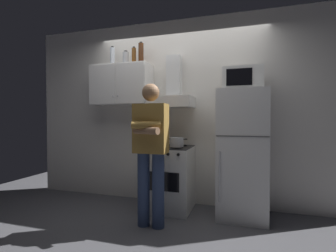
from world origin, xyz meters
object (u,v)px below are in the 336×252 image
(person_standing, at_px, (151,148))
(bottle_vodka_clear, at_px, (112,57))
(cooking_pot, at_px, (177,142))
(microwave, at_px, (243,79))
(refrigerator, at_px, (242,154))
(bottle_canister_steel, at_px, (126,59))
(stove_oven, at_px, (170,178))
(range_hood, at_px, (172,94))
(upper_cabinet, at_px, (121,85))
(bottle_rum_dark, at_px, (141,53))
(bottle_beer_brown, at_px, (134,56))

(person_standing, relative_size, bottle_vodka_clear, 5.57)
(cooking_pot, bearing_deg, microwave, 9.57)
(refrigerator, height_order, bottle_canister_steel, bottle_canister_steel)
(bottle_vodka_clear, bearing_deg, bottle_canister_steel, 9.44)
(stove_oven, height_order, range_hood, range_hood)
(stove_oven, height_order, refrigerator, refrigerator)
(upper_cabinet, bearing_deg, person_standing, -44.26)
(refrigerator, relative_size, cooking_pot, 5.67)
(refrigerator, bearing_deg, bottle_rum_dark, 174.87)
(refrigerator, xyz_separation_m, microwave, (-0.00, 0.02, 0.94))
(bottle_rum_dark, bearing_deg, bottle_vodka_clear, 179.17)
(upper_cabinet, xyz_separation_m, bottle_beer_brown, (0.20, 0.02, 0.42))
(stove_oven, relative_size, refrigerator, 0.55)
(microwave, distance_m, bottle_beer_brown, 1.61)
(stove_oven, bearing_deg, person_standing, -94.72)
(range_hood, bearing_deg, bottle_vodka_clear, 179.45)
(refrigerator, relative_size, bottle_canister_steel, 7.24)
(microwave, relative_size, bottle_canister_steel, 2.17)
(microwave, height_order, bottle_vodka_clear, bottle_vodka_clear)
(stove_oven, height_order, bottle_beer_brown, bottle_beer_brown)
(stove_oven, distance_m, range_hood, 1.17)
(cooking_pot, distance_m, bottle_canister_steel, 1.53)
(upper_cabinet, relative_size, microwave, 1.88)
(upper_cabinet, relative_size, stove_oven, 1.03)
(cooking_pot, xyz_separation_m, bottle_rum_dark, (-0.61, 0.25, 1.27))
(refrigerator, height_order, bottle_rum_dark, bottle_rum_dark)
(upper_cabinet, height_order, bottle_rum_dark, bottle_rum_dark)
(bottle_beer_brown, bearing_deg, cooking_pot, -19.66)
(bottle_canister_steel, bearing_deg, bottle_beer_brown, -11.11)
(cooking_pot, bearing_deg, bottle_vodka_clear, 166.74)
(bottle_beer_brown, bearing_deg, bottle_canister_steel, 168.89)
(upper_cabinet, distance_m, person_standing, 1.35)
(upper_cabinet, distance_m, bottle_rum_dark, 0.55)
(cooking_pot, distance_m, bottle_vodka_clear, 1.68)
(stove_oven, distance_m, bottle_vodka_clear, 2.00)
(refrigerator, distance_m, bottle_rum_dark, 2.01)
(bottle_canister_steel, bearing_deg, upper_cabinet, -140.44)
(upper_cabinet, relative_size, bottle_rum_dark, 2.84)
(stove_oven, xyz_separation_m, microwave, (0.95, 0.02, 1.31))
(range_hood, bearing_deg, refrigerator, -7.55)
(refrigerator, relative_size, microwave, 3.33)
(range_hood, height_order, cooking_pot, range_hood)
(refrigerator, height_order, person_standing, person_standing)
(cooking_pot, relative_size, bottle_rum_dark, 0.89)
(microwave, relative_size, bottle_beer_brown, 1.84)
(refrigerator, distance_m, person_standing, 1.17)
(upper_cabinet, bearing_deg, stove_oven, -8.90)
(upper_cabinet, height_order, bottle_canister_steel, bottle_canister_steel)
(range_hood, xyz_separation_m, cooking_pot, (0.13, -0.25, -0.66))
(person_standing, height_order, cooking_pot, person_standing)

